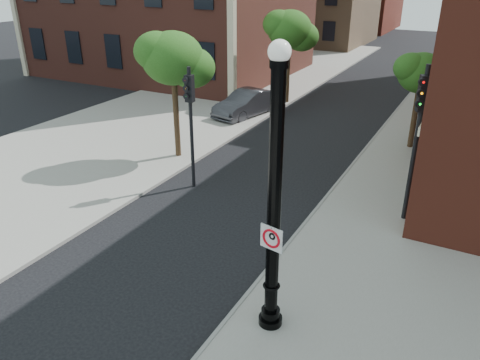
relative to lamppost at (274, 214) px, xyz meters
The scene contains 13 objects.
ground 4.31m from the lamppost, 166.96° to the right, with size 120.00×120.00×0.00m, color black.
sidewalk_right 10.21m from the lamppost, 72.15° to the left, with size 8.00×60.00×0.12m, color gray.
sidewalk_left 21.27m from the lamppost, 124.75° to the left, with size 10.00×50.00×0.12m, color gray.
curb_edge 9.80m from the lamppost, 95.85° to the left, with size 0.10×60.00×0.14m, color gray.
lamppost is the anchor object (origin of this frame).
no_parking_sign 0.52m from the lamppost, 78.71° to the right, with size 0.54×0.14×0.55m.
parked_car 17.02m from the lamppost, 119.09° to the left, with size 1.53×4.39×1.45m, color #2E2E33.
traffic_signal_left 8.04m from the lamppost, 135.96° to the left, with size 0.32×0.39×4.53m.
traffic_signal_right 6.84m from the lamppost, 74.81° to the left, with size 0.42×0.45×5.13m.
utility_pole 9.24m from the lamppost, 78.78° to the left, with size 0.10×0.10×5.11m, color #999999.
street_tree_a 11.21m from the lamppost, 135.56° to the left, with size 2.98×2.69×5.37m.
street_tree_b 19.63m from the lamppost, 111.59° to the left, with size 3.03×2.74×5.45m.
street_tree_c 13.73m from the lamppost, 86.62° to the left, with size 2.41×2.18×4.35m.
Camera 1 is at (6.38, -7.14, 7.67)m, focal length 35.00 mm.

